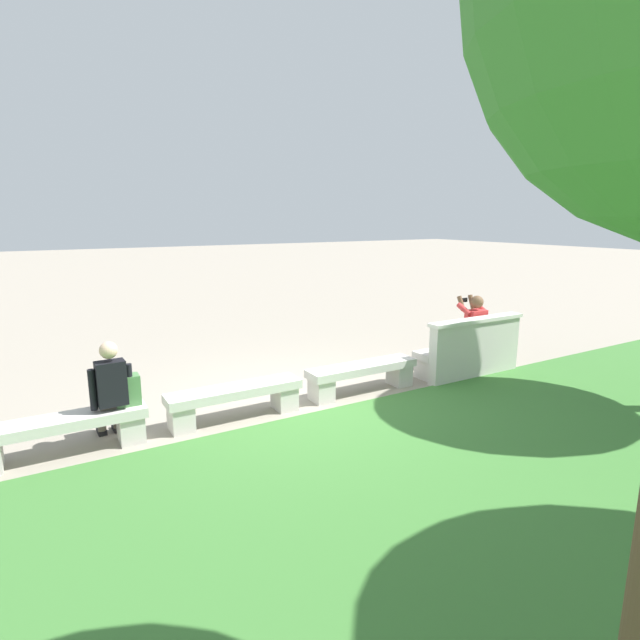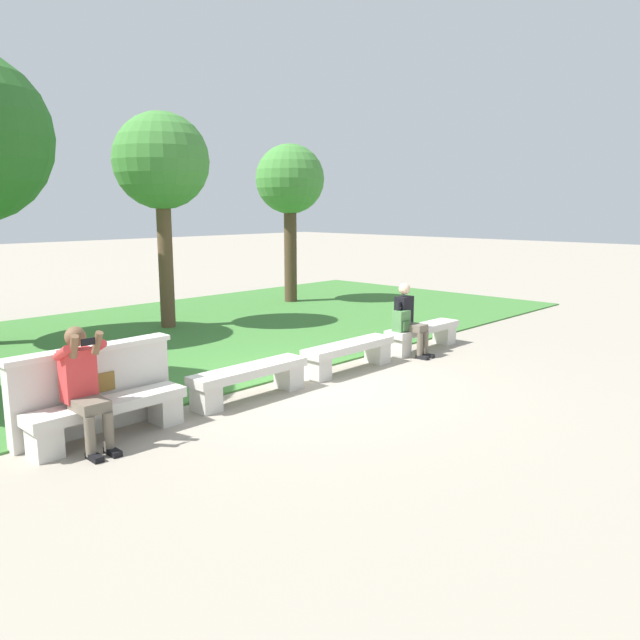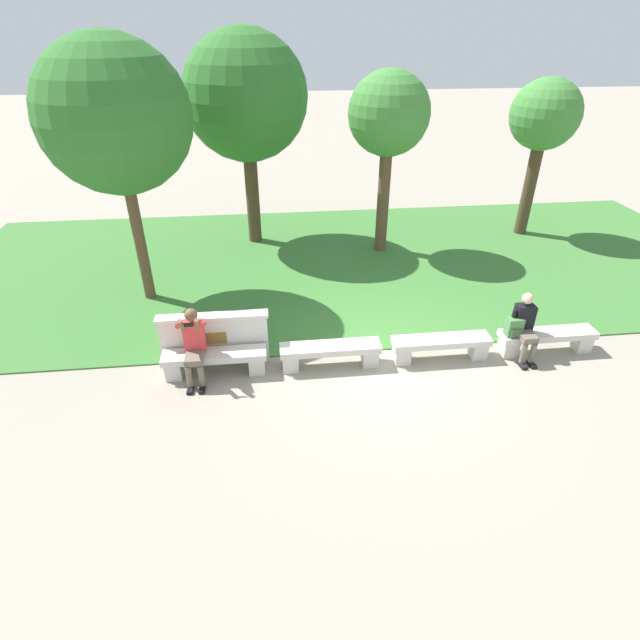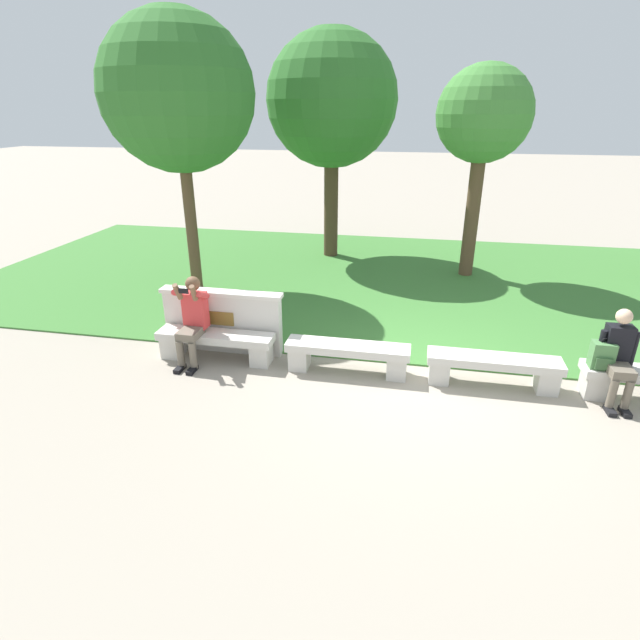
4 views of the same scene
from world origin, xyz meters
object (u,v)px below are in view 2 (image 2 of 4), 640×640
Objects in this scene: bench_near at (250,378)px; bench_far at (423,334)px; backpack at (402,321)px; bench_mid at (349,352)px; person_distant at (409,317)px; tree_right_background at (290,183)px; tree_left_background at (161,164)px; person_photographer at (83,382)px; bench_main at (109,413)px.

bench_near is 4.09m from bench_far.
bench_mid is at bearing 178.07° from backpack.
person_distant is (1.50, -0.07, 0.38)m from bench_mid.
bench_near is 9.15m from tree_right_background.
bench_mid is 0.40× the size of tree_left_background.
bench_mid is 4.41m from person_photographer.
person_distant reaches higher than bench_main.
bench_mid is at bearing -126.52° from tree_right_background.
person_distant is 7.05m from tree_right_background.
bench_near is 1.00× the size of bench_mid.
bench_mid is 1.36m from backpack.
person_distant is 6.06m from tree_left_background.
bench_far is 6.45m from person_photographer.
bench_mid is 1.00× the size of bench_far.
backpack is at bearing 0.33° from person_photographer.
tree_left_background reaches higher than person_distant.
backpack is (-0.18, 0.02, -0.05)m from person_distant.
backpack is (-0.72, -0.04, 0.33)m from bench_far.
bench_mid is (2.04, 0.00, 0.00)m from bench_near.
person_distant reaches higher than backpack.
bench_mid is at bearing 177.47° from person_distant.
person_photographer is (-4.39, -0.08, 0.44)m from bench_mid.
person_distant is at bearing -0.68° from bench_main.
bench_mid is at bearing 180.00° from bench_far.
bench_mid is 1.37× the size of person_photographer.
bench_near is at bearing -111.69° from tree_left_background.
person_photographer is at bearing -178.10° from bench_near.
bench_near is at bearing 179.24° from backpack.
tree_right_background is (6.39, 5.87, 2.90)m from bench_near.
bench_mid is at bearing 0.00° from bench_main.
bench_mid is 6.00m from tree_left_background.
backpack is (5.71, 0.03, -0.11)m from person_photographer.
bench_main is 1.00× the size of bench_far.
tree_left_background reaches higher than bench_mid.
person_distant is (5.89, 0.01, -0.06)m from person_photographer.
person_distant is at bearing -2.53° from bench_mid.
person_distant is (5.59, -0.07, 0.38)m from bench_main.
bench_main is 0.54m from person_photographer.
person_distant reaches higher than bench_far.
bench_far is (4.09, 0.00, 0.00)m from bench_near.
tree_right_background reaches higher than bench_mid.
tree_left_background is at bearing 51.45° from bench_main.
tree_right_background is (8.43, 5.87, 2.90)m from bench_main.
person_photographer is 5.89m from person_distant.
bench_main and bench_near have the same top height.
person_photographer reaches higher than bench_mid.
bench_near is at bearing 0.00° from bench_main.
tree_right_background is at bearing 62.91° from backpack.
bench_main is at bearing 14.42° from person_photographer.
person_photographer is (-6.43, -0.08, 0.44)m from bench_far.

